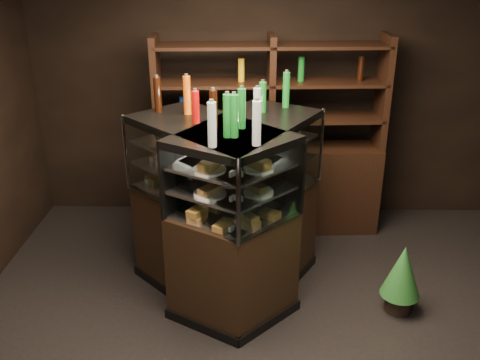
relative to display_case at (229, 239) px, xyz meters
The scene contains 6 objects.
room_shell 1.75m from the display_case, 66.18° to the right, with size 5.02×5.02×3.01m.
display_case is the anchor object (origin of this frame).
food_display 0.67m from the display_case, 82.60° to the right, with size 1.20×1.17×0.46m.
bottles_top 1.14m from the display_case, 97.40° to the left, with size 1.03×1.03×0.30m.
potted_conifer 1.41m from the display_case, 10.57° to the right, with size 0.32×0.32×0.68m.
back_shelving 1.20m from the display_case, 72.66° to the left, with size 2.25×0.54×2.00m.
Camera 1 is at (-0.22, -2.97, 2.72)m, focal length 40.00 mm.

